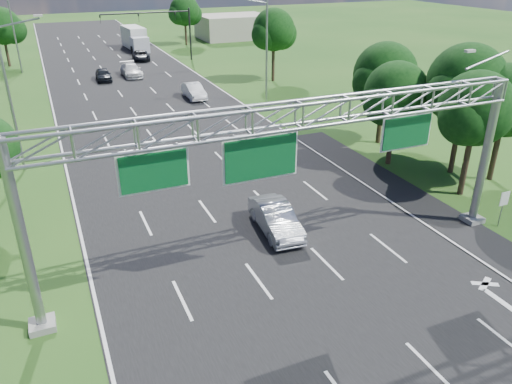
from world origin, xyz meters
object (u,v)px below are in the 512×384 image
sign_gantry (300,128)px  box_truck (135,39)px  silver_sedan (276,218)px  traffic_signal (165,23)px  regulatory_sign (504,202)px

sign_gantry → box_truck: bearing=85.6°
silver_sedan → box_truck: (4.49, 61.67, 0.83)m
traffic_signal → sign_gantry: bearing=-97.7°
sign_gantry → regulatory_sign: (12.07, -1.02, -5.38)m
silver_sedan → traffic_signal: bearing=87.2°
sign_gantry → traffic_signal: sign_gantry is taller
sign_gantry → traffic_signal: bearing=82.3°
sign_gantry → box_truck: size_ratio=2.60×
silver_sedan → regulatory_sign: bearing=-16.1°
traffic_signal → box_truck: bearing=99.9°
box_truck → regulatory_sign: bearing=-88.4°
regulatory_sign → traffic_signal: traffic_signal is taller
traffic_signal → silver_sedan: 50.27m
traffic_signal → silver_sedan: bearing=-97.6°
sign_gantry → regulatory_sign: size_ratio=11.19×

